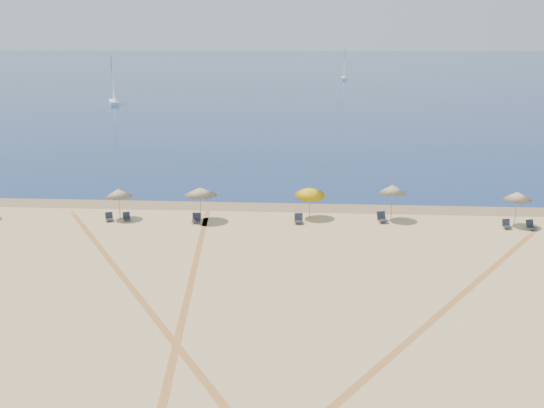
% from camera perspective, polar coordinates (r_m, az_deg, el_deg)
% --- Properties ---
extents(ground, '(160.00, 160.00, 0.00)m').
position_cam_1_polar(ground, '(24.74, -3.17, -15.42)').
color(ground, tan).
rests_on(ground, ground).
extents(ocean, '(500.00, 500.00, 0.00)m').
position_cam_1_polar(ocean, '(246.41, 3.22, 12.50)').
color(ocean, '#0C2151').
rests_on(ocean, ground).
extents(wet_sand, '(500.00, 500.00, 0.00)m').
position_cam_1_polar(wet_sand, '(46.90, 0.32, -0.22)').
color(wet_sand, olive).
rests_on(wet_sand, ground).
extents(umbrella_1, '(1.86, 1.86, 2.24)m').
position_cam_1_polar(umbrella_1, '(44.53, -13.88, 0.99)').
color(umbrella_1, gray).
rests_on(umbrella_1, ground).
extents(umbrella_2, '(2.27, 2.27, 2.47)m').
position_cam_1_polar(umbrella_2, '(43.03, -6.59, 1.16)').
color(umbrella_2, gray).
rests_on(umbrella_2, ground).
extents(umbrella_3, '(2.12, 2.19, 2.47)m').
position_cam_1_polar(umbrella_3, '(43.45, 3.48, 1.15)').
color(umbrella_3, gray).
rests_on(umbrella_3, ground).
extents(umbrella_4, '(1.91, 1.91, 2.59)m').
position_cam_1_polar(umbrella_4, '(43.68, 10.97, 1.36)').
color(umbrella_4, gray).
rests_on(umbrella_4, ground).
extents(umbrella_5, '(1.88, 1.88, 2.47)m').
position_cam_1_polar(umbrella_5, '(44.72, 21.55, 0.70)').
color(umbrella_5, gray).
rests_on(umbrella_5, ground).
extents(chair_2, '(0.70, 0.74, 0.61)m').
position_cam_1_polar(chair_2, '(44.69, -14.68, -1.19)').
color(chair_2, black).
rests_on(chair_2, ground).
extents(chair_3, '(0.68, 0.73, 0.59)m').
position_cam_1_polar(chair_3, '(44.49, -13.16, -1.17)').
color(chair_3, black).
rests_on(chair_3, ground).
extents(chair_4, '(0.59, 0.69, 0.68)m').
position_cam_1_polar(chair_4, '(43.15, -6.94, -1.33)').
color(chair_4, black).
rests_on(chair_4, ground).
extents(chair_5, '(0.63, 0.72, 0.69)m').
position_cam_1_polar(chair_5, '(42.72, 2.46, -1.40)').
color(chair_5, black).
rests_on(chair_5, ground).
extents(chair_6, '(0.84, 0.89, 0.74)m').
position_cam_1_polar(chair_6, '(43.59, 10.05, -1.25)').
color(chair_6, black).
rests_on(chair_6, ground).
extents(chair_7, '(0.59, 0.67, 0.62)m').
position_cam_1_polar(chair_7, '(44.47, 20.68, -1.77)').
color(chair_7, black).
rests_on(chair_7, ground).
extents(chair_8, '(0.74, 0.80, 0.66)m').
position_cam_1_polar(chair_8, '(44.78, 22.62, -1.83)').
color(chair_8, black).
rests_on(chair_8, ground).
extents(sailboat_0, '(1.49, 5.56, 8.26)m').
position_cam_1_polar(sailboat_0, '(176.55, 6.64, 12.07)').
color(sailboat_0, white).
rests_on(sailboat_0, ocean).
extents(sailboat_1, '(3.44, 5.84, 8.50)m').
position_cam_1_polar(sailboat_1, '(118.45, -14.33, 10.11)').
color(sailboat_1, white).
rests_on(sailboat_1, ocean).
extents(tire_tracks, '(56.15, 41.59, 0.00)m').
position_cam_1_polar(tire_tracks, '(32.30, -2.01, -7.68)').
color(tire_tracks, tan).
rests_on(tire_tracks, ground).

